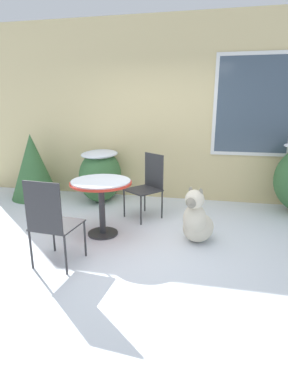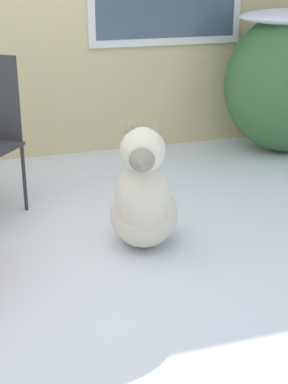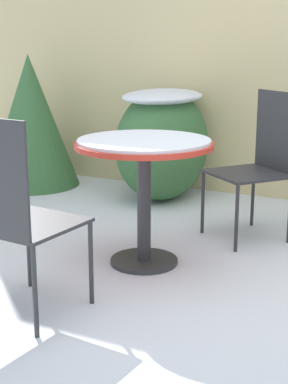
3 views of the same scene
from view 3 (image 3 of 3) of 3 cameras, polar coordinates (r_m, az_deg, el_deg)
The scene contains 6 objects.
ground_plane at distance 3.20m, azimuth 6.04°, elevation -10.01°, with size 16.00×16.00×0.00m, color silver.
shrub_left at distance 4.98m, azimuth 1.80°, elevation 4.97°, with size 0.73×1.00×0.94m.
evergreen_bush at distance 5.57m, azimuth -10.93°, elevation 6.79°, with size 0.87×0.87×1.21m.
patio_table at distance 3.46m, azimuth 0.00°, elevation 2.78°, with size 0.82×0.82×0.77m.
patio_chair_near_table at distance 4.05m, azimuth 11.05°, elevation 3.05°, with size 0.64×0.64×1.00m.
patio_chair_far_side at distance 2.84m, azimuth -12.39°, elevation -1.86°, with size 0.50×0.50×1.00m.
Camera 3 is at (0.99, -2.74, 1.32)m, focal length 55.00 mm.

